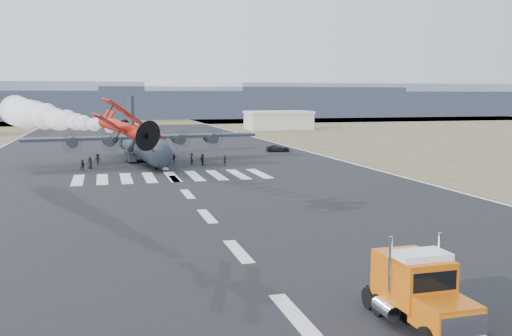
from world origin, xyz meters
name	(u,v)px	position (x,y,z in m)	size (l,w,h in m)	color
ground	(295,315)	(0.00, 0.00, 0.00)	(500.00, 500.00, 0.00)	black
scrub_far	(123,121)	(0.00, 230.00, 0.00)	(500.00, 80.00, 0.00)	brown
runway_markings	(164,168)	(0.00, 60.00, 0.01)	(60.00, 260.00, 0.01)	silver
ridge_seg_d	(120,105)	(0.00, 260.00, 6.50)	(150.00, 50.00, 13.00)	slate
ridge_seg_e	(250,102)	(65.00, 260.00, 7.50)	(150.00, 50.00, 15.00)	slate
ridge_seg_f	(366,100)	(130.00, 260.00, 8.50)	(150.00, 50.00, 17.00)	slate
ridge_seg_g	(469,103)	(195.00, 260.00, 6.50)	(150.00, 50.00, 13.00)	slate
hangar_right	(278,120)	(46.00, 150.00, 3.01)	(20.50, 12.50, 5.90)	#AEAA9B
semi_truck	(419,289)	(5.13, -2.67, 1.75)	(2.76, 7.93, 3.56)	black
aerobatic_biplane	(125,127)	(-7.12, 18.46, 8.32)	(5.58, 5.97, 4.55)	#A42C0A
smoke_trail	(28,113)	(-17.44, 48.62, 8.62)	(14.37, 37.42, 4.01)	white
transport_aircraft	(142,145)	(-2.61, 69.03, 2.75)	(37.02, 30.40, 10.68)	#202830
support_vehicle	(278,148)	(23.78, 79.21, 0.64)	(2.12, 4.60, 1.28)	black
crew_a	(192,159)	(4.55, 62.87, 0.93)	(0.68, 0.56, 1.85)	black
crew_b	(166,162)	(0.35, 60.51, 0.78)	(0.76, 0.47, 1.56)	black
crew_c	(98,160)	(-9.61, 65.12, 0.92)	(1.19, 0.55, 1.84)	black
crew_d	(174,158)	(2.13, 65.46, 0.78)	(0.92, 0.47, 1.56)	black
crew_e	(90,163)	(-10.71, 61.81, 0.87)	(0.85, 0.52, 1.74)	black
crew_f	(202,159)	(6.05, 61.61, 0.88)	(1.64, 0.53, 1.76)	black
crew_g	(225,160)	(9.33, 60.36, 0.83)	(0.60, 0.50, 1.65)	black
crew_h	(83,165)	(-11.65, 59.70, 0.79)	(0.77, 0.48, 1.59)	black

